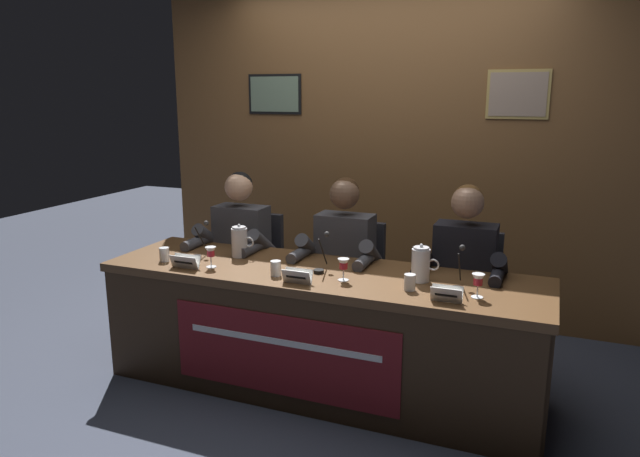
{
  "coord_description": "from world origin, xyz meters",
  "views": [
    {
      "loc": [
        1.21,
        -2.99,
        1.73
      ],
      "look_at": [
        0.0,
        0.0,
        0.98
      ],
      "focal_mm": 32.71,
      "sensor_mm": 36.0,
      "label": 1
    }
  ],
  "objects_px": {
    "conference_table": "(313,315)",
    "panelist_center": "(341,259)",
    "microphone_right": "(459,275)",
    "panelist_right": "(462,273)",
    "nameplate_right": "(447,294)",
    "water_cup_right": "(410,283)",
    "microphone_left": "(200,245)",
    "microphone_center": "(321,259)",
    "juice_glass_center": "(343,265)",
    "nameplate_left": "(185,262)",
    "juice_glass_left": "(211,253)",
    "chair_center": "(350,291)",
    "water_pitcher_right_side": "(421,264)",
    "chair_left": "(251,278)",
    "juice_glass_right": "(478,281)",
    "chair_right": "(465,306)",
    "water_pitcher_left_side": "(240,242)",
    "water_cup_center": "(276,269)",
    "water_cup_left": "(164,255)",
    "panelist_left": "(236,248)",
    "nameplate_center": "(297,276)"
  },
  "relations": [
    {
      "from": "juice_glass_center",
      "to": "nameplate_right",
      "type": "bearing_deg",
      "value": -12.44
    },
    {
      "from": "nameplate_center",
      "to": "juice_glass_right",
      "type": "height_order",
      "value": "juice_glass_right"
    },
    {
      "from": "water_cup_center",
      "to": "water_pitcher_left_side",
      "type": "height_order",
      "value": "water_pitcher_left_side"
    },
    {
      "from": "nameplate_left",
      "to": "juice_glass_left",
      "type": "bearing_deg",
      "value": 29.6
    },
    {
      "from": "nameplate_left",
      "to": "water_pitcher_left_side",
      "type": "height_order",
      "value": "water_pitcher_left_side"
    },
    {
      "from": "microphone_left",
      "to": "juice_glass_center",
      "type": "xyz_separation_m",
      "value": [
        0.99,
        -0.11,
        0.01
      ]
    },
    {
      "from": "nameplate_left",
      "to": "water_cup_left",
      "type": "xyz_separation_m",
      "value": [
        -0.2,
        0.08,
        -0.0
      ]
    },
    {
      "from": "panelist_left",
      "to": "nameplate_left",
      "type": "height_order",
      "value": "panelist_left"
    },
    {
      "from": "nameplate_right",
      "to": "microphone_right",
      "type": "xyz_separation_m",
      "value": [
        0.02,
        0.23,
        0.03
      ]
    },
    {
      "from": "conference_table",
      "to": "water_pitcher_left_side",
      "type": "bearing_deg",
      "value": 161.86
    },
    {
      "from": "microphone_left",
      "to": "juice_glass_right",
      "type": "relative_size",
      "value": 1.74
    },
    {
      "from": "conference_table",
      "to": "panelist_center",
      "type": "bearing_deg",
      "value": 89.79
    },
    {
      "from": "panelist_left",
      "to": "juice_glass_right",
      "type": "height_order",
      "value": "panelist_left"
    },
    {
      "from": "juice_glass_left",
      "to": "panelist_right",
      "type": "xyz_separation_m",
      "value": [
        1.38,
        0.53,
        -0.11
      ]
    },
    {
      "from": "panelist_center",
      "to": "microphone_right",
      "type": "relative_size",
      "value": 5.61
    },
    {
      "from": "water_pitcher_left_side",
      "to": "juice_glass_center",
      "type": "bearing_deg",
      "value": -15.46
    },
    {
      "from": "microphone_left",
      "to": "microphone_center",
      "type": "xyz_separation_m",
      "value": [
        0.82,
        0.01,
        0.0
      ]
    },
    {
      "from": "conference_table",
      "to": "nameplate_right",
      "type": "height_order",
      "value": "nameplate_right"
    },
    {
      "from": "nameplate_center",
      "to": "water_pitcher_left_side",
      "type": "distance_m",
      "value": 0.66
    },
    {
      "from": "nameplate_center",
      "to": "nameplate_right",
      "type": "relative_size",
      "value": 1.05
    },
    {
      "from": "microphone_center",
      "to": "chair_right",
      "type": "xyz_separation_m",
      "value": [
        0.75,
        0.56,
        -0.37
      ]
    },
    {
      "from": "nameplate_left",
      "to": "nameplate_right",
      "type": "height_order",
      "value": "same"
    },
    {
      "from": "chair_left",
      "to": "juice_glass_right",
      "type": "xyz_separation_m",
      "value": [
        1.66,
        -0.68,
        0.39
      ]
    },
    {
      "from": "chair_center",
      "to": "conference_table",
      "type": "bearing_deg",
      "value": -90.15
    },
    {
      "from": "water_pitcher_left_side",
      "to": "chair_right",
      "type": "bearing_deg",
      "value": 18.99
    },
    {
      "from": "nameplate_center",
      "to": "microphone_center",
      "type": "height_order",
      "value": "microphone_center"
    },
    {
      "from": "nameplate_left",
      "to": "chair_center",
      "type": "distance_m",
      "value": 1.15
    },
    {
      "from": "chair_left",
      "to": "conference_table",
      "type": "bearing_deg",
      "value": -40.6
    },
    {
      "from": "panelist_left",
      "to": "water_pitcher_left_side",
      "type": "distance_m",
      "value": 0.34
    },
    {
      "from": "juice_glass_left",
      "to": "chair_right",
      "type": "relative_size",
      "value": 0.14
    },
    {
      "from": "nameplate_right",
      "to": "water_pitcher_right_side",
      "type": "xyz_separation_m",
      "value": [
        -0.19,
        0.28,
        0.05
      ]
    },
    {
      "from": "microphone_right",
      "to": "panelist_right",
      "type": "bearing_deg",
      "value": 94.89
    },
    {
      "from": "juice_glass_center",
      "to": "panelist_right",
      "type": "height_order",
      "value": "panelist_right"
    },
    {
      "from": "juice_glass_right",
      "to": "nameplate_left",
      "type": "bearing_deg",
      "value": -175.76
    },
    {
      "from": "conference_table",
      "to": "panelist_left",
      "type": "distance_m",
      "value": 0.91
    },
    {
      "from": "chair_right",
      "to": "water_pitcher_left_side",
      "type": "height_order",
      "value": "water_pitcher_left_side"
    },
    {
      "from": "juice_glass_right",
      "to": "water_cup_right",
      "type": "bearing_deg",
      "value": -177.67
    },
    {
      "from": "microphone_right",
      "to": "juice_glass_center",
      "type": "bearing_deg",
      "value": -170.37
    },
    {
      "from": "nameplate_right",
      "to": "water_cup_right",
      "type": "distance_m",
      "value": 0.24
    },
    {
      "from": "microphone_left",
      "to": "nameplate_center",
      "type": "bearing_deg",
      "value": -17.76
    },
    {
      "from": "chair_left",
      "to": "nameplate_left",
      "type": "height_order",
      "value": "chair_left"
    },
    {
      "from": "microphone_left",
      "to": "water_cup_left",
      "type": "bearing_deg",
      "value": -132.71
    },
    {
      "from": "juice_glass_left",
      "to": "water_pitcher_left_side",
      "type": "xyz_separation_m",
      "value": [
        0.04,
        0.27,
        0.01
      ]
    },
    {
      "from": "water_cup_center",
      "to": "panelist_right",
      "type": "xyz_separation_m",
      "value": [
        0.95,
        0.53,
        -0.06
      ]
    },
    {
      "from": "juice_glass_center",
      "to": "microphone_left",
      "type": "bearing_deg",
      "value": 173.75
    },
    {
      "from": "chair_center",
      "to": "juice_glass_right",
      "type": "bearing_deg",
      "value": -36.93
    },
    {
      "from": "microphone_center",
      "to": "water_pitcher_right_side",
      "type": "bearing_deg",
      "value": 3.06
    },
    {
      "from": "juice_glass_left",
      "to": "conference_table",
      "type": "bearing_deg",
      "value": 7.25
    },
    {
      "from": "juice_glass_center",
      "to": "microphone_center",
      "type": "height_order",
      "value": "microphone_center"
    },
    {
      "from": "juice_glass_left",
      "to": "microphone_center",
      "type": "height_order",
      "value": "microphone_center"
    }
  ]
}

